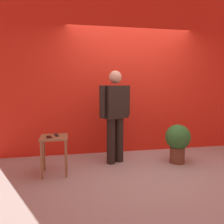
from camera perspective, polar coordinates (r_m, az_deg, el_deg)
name	(u,v)px	position (r m, az deg, el deg)	size (l,w,h in m)	color
ground_plane	(151,174)	(3.72, 9.85, -15.00)	(12.00, 12.00, 0.00)	#9E9991
back_wall_red	(130,71)	(4.70, 4.53, 10.33)	(5.31, 0.12, 3.33)	red
standing_person	(115,112)	(3.96, 0.81, 0.01)	(0.62, 0.38, 1.62)	black
side_table	(54,144)	(3.62, -14.31, -7.88)	(0.41, 0.41, 0.60)	olive
cell_phone	(49,137)	(3.54, -15.57, -6.07)	(0.07, 0.14, 0.01)	black
tv_remote	(56,135)	(3.64, -13.79, -5.60)	(0.04, 0.17, 0.02)	black
potted_plant	(178,140)	(4.19, 16.20, -6.82)	(0.44, 0.44, 0.69)	brown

